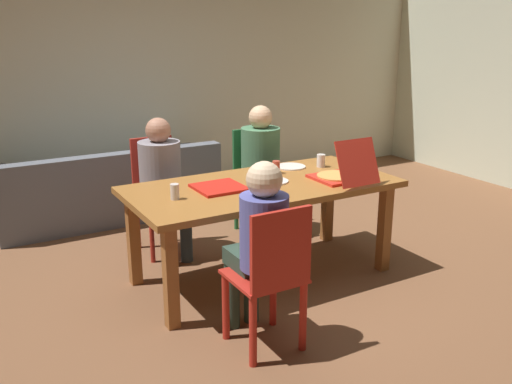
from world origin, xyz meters
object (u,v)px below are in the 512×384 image
at_px(person_1, 263,159).
at_px(drinking_glass_3, 321,161).
at_px(pizza_box_0, 341,174).
at_px(chair_0, 271,277).
at_px(plate_0, 291,167).
at_px(person_0, 259,238).
at_px(chair_2, 157,190).
at_px(pizza_box_1, 219,188).
at_px(drinking_glass_2, 175,192).
at_px(couch, 109,192).
at_px(chair_1, 256,176).
at_px(plate_1, 274,181).
at_px(drinking_glass_1, 262,190).
at_px(drinking_glass_0, 276,167).
at_px(dining_table, 263,195).
at_px(person_2, 163,176).

relative_size(person_1, drinking_glass_3, 11.25).
bearing_deg(pizza_box_0, person_1, 94.02).
distance_m(chair_0, plate_0, 1.58).
distance_m(person_0, chair_2, 1.75).
distance_m(chair_0, pizza_box_1, 1.01).
bearing_deg(chair_0, pizza_box_0, 33.76).
distance_m(pizza_box_0, drinking_glass_2, 1.29).
height_order(person_0, pizza_box_0, person_0).
bearing_deg(plate_0, couch, 123.17).
xyz_separation_m(chair_0, chair_2, (0.00, 1.89, 0.04)).
xyz_separation_m(chair_1, plate_1, (-0.39, -0.95, 0.24)).
height_order(chair_0, drinking_glass_1, chair_0).
xyz_separation_m(person_1, plate_0, (-0.03, -0.51, 0.05)).
xyz_separation_m(pizza_box_0, pizza_box_1, (-0.91, 0.26, -0.04)).
distance_m(chair_1, pizza_box_0, 1.22).
height_order(drinking_glass_0, drinking_glass_3, drinking_glass_3).
xyz_separation_m(pizza_box_0, couch, (-1.20, 2.21, -0.54)).
relative_size(chair_0, plate_0, 3.80).
bearing_deg(couch, person_0, -86.85).
bearing_deg(person_0, drinking_glass_0, 53.40).
distance_m(dining_table, drinking_glass_3, 0.72).
height_order(chair_2, drinking_glass_3, chair_2).
height_order(dining_table, plate_0, plate_0).
xyz_separation_m(person_0, person_1, (0.98, 1.61, 0.03)).
height_order(dining_table, drinking_glass_2, drinking_glass_2).
height_order(chair_0, drinking_glass_3, chair_0).
height_order(drinking_glass_1, drinking_glass_2, drinking_glass_1).
height_order(chair_1, pizza_box_1, chair_1).
bearing_deg(drinking_glass_0, pizza_box_1, -164.44).
distance_m(person_1, drinking_glass_2, 1.48).
bearing_deg(chair_0, drinking_glass_1, 64.22).
height_order(pizza_box_0, drinking_glass_3, pizza_box_0).
bearing_deg(drinking_glass_2, couch, 87.81).
bearing_deg(plate_0, chair_2, 145.33).
distance_m(dining_table, couch, 2.13).
bearing_deg(pizza_box_0, pizza_box_1, 163.79).
relative_size(dining_table, pizza_box_1, 5.90).
bearing_deg(drinking_glass_2, drinking_glass_3, 9.32).
relative_size(dining_table, pizza_box_0, 4.25).
relative_size(dining_table, plate_1, 8.87).
distance_m(chair_0, drinking_glass_2, 0.98).
bearing_deg(drinking_glass_2, chair_2, 77.01).
height_order(pizza_box_0, pizza_box_1, pizza_box_0).
relative_size(person_2, pizza_box_1, 3.41).
height_order(person_2, drinking_glass_2, person_2).
xyz_separation_m(drinking_glass_1, drinking_glass_2, (-0.53, 0.28, -0.00)).
distance_m(person_1, chair_2, 1.00).
height_order(chair_1, drinking_glass_0, chair_1).
height_order(person_0, drinking_glass_0, person_0).
relative_size(chair_1, pizza_box_1, 2.81).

